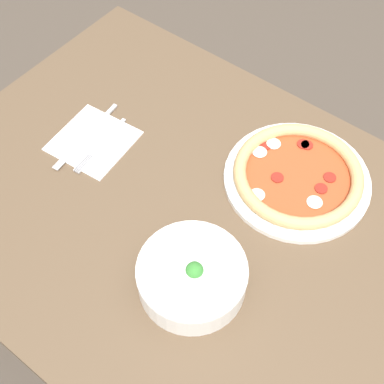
{
  "coord_description": "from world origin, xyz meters",
  "views": [
    {
      "loc": [
        -0.23,
        0.45,
        1.66
      ],
      "look_at": [
        0.15,
        -0.03,
        0.78
      ],
      "focal_mm": 50.0,
      "sensor_mm": 36.0,
      "label": 1
    }
  ],
  "objects_px": {
    "fork": "(102,144)",
    "knife": "(89,133)",
    "pizza": "(297,176)",
    "bowl": "(192,276)"
  },
  "relations": [
    {
      "from": "fork",
      "to": "knife",
      "type": "distance_m",
      "value": 0.04
    },
    {
      "from": "pizza",
      "to": "knife",
      "type": "bearing_deg",
      "value": 21.57
    },
    {
      "from": "fork",
      "to": "knife",
      "type": "xyz_separation_m",
      "value": [
        0.04,
        -0.01,
        -0.0
      ]
    },
    {
      "from": "knife",
      "to": "bowl",
      "type": "bearing_deg",
      "value": 63.48
    },
    {
      "from": "pizza",
      "to": "knife",
      "type": "height_order",
      "value": "pizza"
    },
    {
      "from": "pizza",
      "to": "bowl",
      "type": "height_order",
      "value": "bowl"
    },
    {
      "from": "bowl",
      "to": "fork",
      "type": "xyz_separation_m",
      "value": [
        0.36,
        -0.14,
        -0.03
      ]
    },
    {
      "from": "pizza",
      "to": "knife",
      "type": "xyz_separation_m",
      "value": [
        0.43,
        0.17,
        -0.01
      ]
    },
    {
      "from": "fork",
      "to": "knife",
      "type": "height_order",
      "value": "same"
    },
    {
      "from": "pizza",
      "to": "knife",
      "type": "relative_size",
      "value": 1.4
    }
  ]
}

